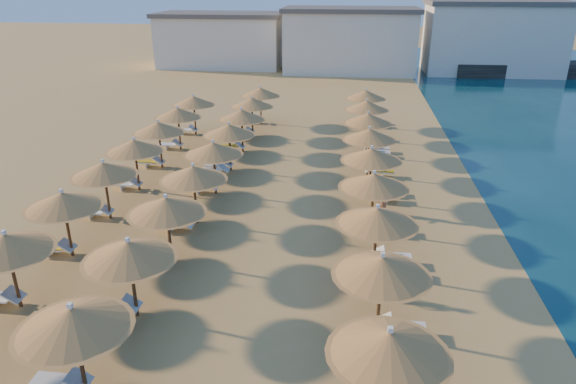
# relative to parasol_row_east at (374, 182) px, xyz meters

# --- Properties ---
(ground) EXTENTS (220.00, 220.00, 0.00)m
(ground) POSITION_rel_parasol_row_east_xyz_m (-4.18, -2.92, -2.40)
(ground) COLOR tan
(ground) RESTS_ON ground
(hotel_blocks) EXTENTS (48.11, 10.72, 8.10)m
(hotel_blocks) POSITION_rel_parasol_row_east_xyz_m (-0.13, 43.62, 1.30)
(hotel_blocks) COLOR white
(hotel_blocks) RESTS_ON ground
(parasol_row_east) EXTENTS (3.04, 38.27, 2.91)m
(parasol_row_east) POSITION_rel_parasol_row_east_xyz_m (0.00, 0.00, 0.00)
(parasol_row_east) COLOR brown
(parasol_row_east) RESTS_ON ground
(parasol_row_west) EXTENTS (3.04, 38.27, 2.91)m
(parasol_row_west) POSITION_rel_parasol_row_east_xyz_m (-7.89, 0.00, 0.00)
(parasol_row_west) COLOR brown
(parasol_row_west) RESTS_ON ground
(parasol_row_inland) EXTENTS (3.04, 27.70, 2.91)m
(parasol_row_inland) POSITION_rel_parasol_row_east_xyz_m (-12.05, 1.76, -0.00)
(parasol_row_inland) COLOR brown
(parasol_row_inland) RESTS_ON ground
(loungers) EXTENTS (15.08, 36.74, 0.66)m
(loungers) POSITION_rel_parasol_row_east_xyz_m (-5.57, 0.26, -2.06)
(loungers) COLOR white
(loungers) RESTS_ON ground
(beachgoer_a) EXTENTS (0.41, 0.60, 1.59)m
(beachgoer_a) POSITION_rel_parasol_row_east_xyz_m (-0.75, -4.82, -1.61)
(beachgoer_a) COLOR tan
(beachgoer_a) RESTS_ON ground
(beachgoer_b) EXTENTS (0.84, 0.94, 1.59)m
(beachgoer_b) POSITION_rel_parasol_row_east_xyz_m (0.54, 1.99, -1.61)
(beachgoer_b) COLOR tan
(beachgoer_b) RESTS_ON ground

